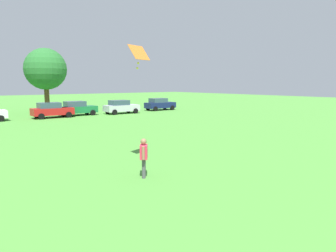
{
  "coord_description": "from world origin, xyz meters",
  "views": [
    {
      "loc": [
        -5.37,
        3.7,
        3.79
      ],
      "look_at": [
        0.29,
        11.07,
        2.52
      ],
      "focal_mm": 33.68,
      "sensor_mm": 36.0,
      "label": 1
    }
  ],
  "objects": [
    {
      "name": "ground_plane",
      "position": [
        0.0,
        30.0,
        0.0
      ],
      "size": [
        160.0,
        160.0,
        0.0
      ],
      "primitive_type": "plane",
      "color": "#4C9338"
    },
    {
      "name": "adult_bystander",
      "position": [
        1.38,
        14.09,
        0.95
      ],
      "size": [
        0.54,
        0.64,
        1.6
      ],
      "rotation": [
        0.0,
        0.0,
        0.95
      ],
      "color": "#4C4C51",
      "rests_on": "ground"
    },
    {
      "name": "kite",
      "position": [
        2.37,
        15.92,
        5.07
      ],
      "size": [
        1.15,
        0.8,
        1.07
      ],
      "color": "orange"
    },
    {
      "name": "parked_car_red_3",
      "position": [
        5.44,
        38.67,
        0.86
      ],
      "size": [
        4.3,
        2.02,
        1.68
      ],
      "color": "red",
      "rests_on": "ground"
    },
    {
      "name": "parked_car_green_4",
      "position": [
        8.6,
        39.38,
        0.86
      ],
      "size": [
        4.3,
        2.02,
        1.68
      ],
      "color": "#196B38",
      "rests_on": "ground"
    },
    {
      "name": "parked_car_silver_5",
      "position": [
        13.78,
        38.23,
        0.86
      ],
      "size": [
        4.3,
        2.02,
        1.68
      ],
      "color": "silver",
      "rests_on": "ground"
    },
    {
      "name": "parked_car_navy_6",
      "position": [
        20.59,
        39.41,
        0.86
      ],
      "size": [
        4.3,
        2.02,
        1.68
      ],
      "color": "#141E4C",
      "rests_on": "ground"
    },
    {
      "name": "tree_far_right",
      "position": [
        6.96,
        45.26,
        5.51
      ],
      "size": [
        5.24,
        5.24,
        8.17
      ],
      "color": "brown",
      "rests_on": "ground"
    }
  ]
}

